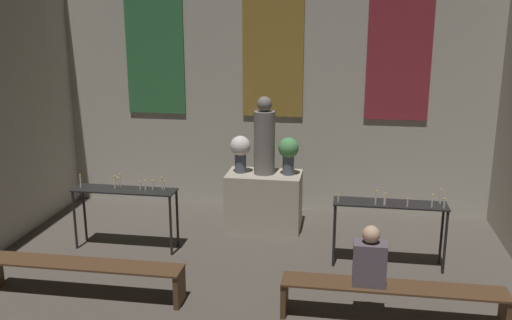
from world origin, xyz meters
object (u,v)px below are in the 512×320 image
Objects in this scene: altar at (264,201)px; pew_back_left at (83,271)px; flower_vase_right at (288,152)px; pew_back_right at (392,294)px; person_seated at (370,259)px; flower_vase_left at (240,150)px; candle_rack_left at (125,198)px; statue at (264,139)px; candle_rack_right at (390,212)px.

pew_back_left is at bearing -124.94° from altar.
altar is 1.98× the size of flower_vase_right.
flower_vase_right is 0.24× the size of pew_back_right.
person_seated is at bearing -65.66° from flower_vase_right.
flower_vase_left is 3.28m from person_seated.
candle_rack_left is at bearing -153.60° from flower_vase_right.
person_seated is (-0.26, 0.00, 0.40)m from pew_back_right.
flower_vase_left reaches higher than pew_back_left.
candle_rack_left is at bearing 156.32° from person_seated.
flower_vase_right is (0.38, 0.00, -0.19)m from statue.
flower_vase_right is 1.92m from candle_rack_right.
person_seated is (1.17, -2.60, -0.53)m from flower_vase_right.
flower_vase_right reaches higher than candle_rack_right.
statue is 0.81× the size of candle_rack_left.
altar is 0.47× the size of pew_back_left.
candle_rack_right is at bearing -30.79° from statue.
altar is 3.04m from person_seated.
pew_back_left is 3.58× the size of person_seated.
candle_rack_right is (2.24, -1.11, -0.50)m from flower_vase_left.
flower_vase_right is 3.11m from pew_back_right.
altar is at bearing 149.21° from candle_rack_right.
person_seated is at bearing 0.00° from pew_back_left.
statue is at bearing 124.94° from pew_back_right.
statue is 2.27m from candle_rack_right.
candle_rack_right is 0.61× the size of pew_back_right.
person_seated is (1.93, -2.60, -0.53)m from flower_vase_left.
person_seated is at bearing -101.79° from candle_rack_right.
candle_rack_left reaches higher than pew_back_left.
candle_rack_right is at bearing -30.79° from altar.
altar is at bearing 120.85° from person_seated.
flower_vase_right is (0.38, 0.00, 0.81)m from altar.
candle_rack_left is 1.00× the size of candle_rack_right.
pew_back_right is at bearing -61.03° from flower_vase_right.
pew_back_left and pew_back_right have the same top height.
statue reaches higher than flower_vase_left.
candle_rack_right is (1.48, -1.11, -0.50)m from flower_vase_right.
candle_rack_right is (1.86, -1.11, -0.69)m from statue.
person_seated is at bearing 180.00° from pew_back_right.
statue is 3.11m from person_seated.
flower_vase_right is at bearing 0.00° from statue.
flower_vase_left reaches higher than pew_back_right.
pew_back_right is at bearing -22.15° from candle_rack_left.
candle_rack_right reaches higher than altar.
candle_rack_left is 1.55m from pew_back_left.
flower_vase_left reaches higher than altar.
candle_rack_right is at bearing -26.37° from flower_vase_left.
person_seated is (3.40, -1.49, -0.03)m from candle_rack_left.
candle_rack_right is (3.71, -0.00, -0.00)m from candle_rack_left.
candle_rack_right is at bearing 88.17° from pew_back_right.
flower_vase_right reaches higher than altar.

